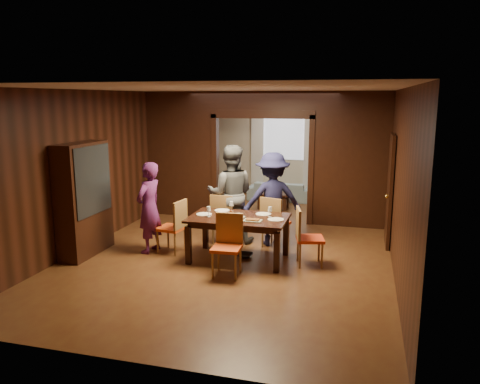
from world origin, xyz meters
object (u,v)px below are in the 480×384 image
(person_navy, at_px, (272,199))
(coffee_table, at_px, (273,201))
(chair_left, at_px, (171,226))
(chair_far_l, at_px, (225,218))
(hutch, at_px, (84,199))
(sofa, at_px, (281,191))
(dining_table, at_px, (238,238))
(chair_right, at_px, (310,237))
(chair_near, at_px, (227,246))
(person_purple, at_px, (149,208))
(chair_far_r, at_px, (276,222))
(person_grey, at_px, (231,194))

(person_navy, bearing_deg, coffee_table, -102.12)
(chair_left, bearing_deg, person_navy, 127.20)
(chair_far_l, bearing_deg, chair_left, 48.08)
(chair_far_l, xyz_separation_m, hutch, (-2.20, -1.29, 0.52))
(sofa, xyz_separation_m, chair_left, (-1.13, -4.88, 0.23))
(person_navy, relative_size, coffee_table, 2.21)
(sofa, distance_m, coffee_table, 1.03)
(dining_table, xyz_separation_m, chair_right, (1.22, 0.05, 0.10))
(person_navy, xyz_separation_m, hutch, (-3.10, -1.40, 0.12))
(chair_right, distance_m, chair_near, 1.46)
(person_navy, relative_size, chair_right, 1.82)
(sofa, height_order, hutch, hutch)
(sofa, bearing_deg, chair_left, 77.99)
(chair_near, bearing_deg, chair_left, 143.98)
(chair_right, xyz_separation_m, hutch, (-3.93, -0.46, 0.52))
(hutch, bearing_deg, coffee_table, 59.28)
(sofa, bearing_deg, coffee_table, 91.22)
(person_purple, relative_size, chair_right, 1.69)
(coffee_table, xyz_separation_m, hutch, (-2.57, -4.32, 0.80))
(coffee_table, height_order, chair_far_l, chair_far_l)
(dining_table, xyz_separation_m, hutch, (-2.71, -0.41, 0.62))
(chair_far_r, bearing_deg, person_grey, 11.54)
(coffee_table, xyz_separation_m, chair_far_l, (-0.37, -3.04, 0.28))
(person_grey, height_order, chair_far_r, person_grey)
(person_grey, distance_m, chair_far_l, 0.48)
(chair_near, bearing_deg, hutch, 169.25)
(chair_far_r, xyz_separation_m, chair_near, (-0.46, -1.65, 0.00))
(person_purple, height_order, chair_left, person_purple)
(person_purple, distance_m, person_navy, 2.28)
(dining_table, bearing_deg, coffee_table, 92.10)
(person_purple, bearing_deg, sofa, 173.27)
(sofa, distance_m, chair_far_r, 4.13)
(coffee_table, relative_size, chair_far_l, 0.82)
(person_navy, bearing_deg, chair_left, 6.78)
(coffee_table, height_order, chair_near, chair_near)
(person_purple, xyz_separation_m, chair_far_l, (1.14, 0.89, -0.34))
(hutch, bearing_deg, dining_table, 8.54)
(chair_right, height_order, chair_far_l, same)
(person_purple, height_order, dining_table, person_purple)
(person_purple, distance_m, chair_near, 1.88)
(person_grey, xyz_separation_m, chair_far_l, (-0.10, -0.09, -0.46))
(coffee_table, bearing_deg, sofa, 90.22)
(person_grey, bearing_deg, chair_far_l, 30.75)
(chair_left, height_order, chair_far_r, same)
(coffee_table, distance_m, hutch, 5.09)
(chair_left, relative_size, hutch, 0.48)
(person_grey, xyz_separation_m, chair_left, (-0.86, -0.90, -0.46))
(dining_table, height_order, coffee_table, dining_table)
(dining_table, relative_size, chair_right, 1.72)
(sofa, bearing_deg, chair_far_r, 99.84)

